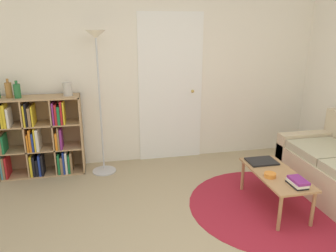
% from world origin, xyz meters
% --- Properties ---
extents(wall_back, '(7.52, 0.11, 2.60)m').
position_xyz_m(wall_back, '(0.01, 2.59, 1.29)').
color(wall_back, silver).
rests_on(wall_back, ground_plane).
extents(rug, '(1.72, 1.72, 0.01)m').
position_xyz_m(rug, '(0.91, 0.99, 0.00)').
color(rug, maroon).
rests_on(rug, ground_plane).
extents(bookshelf, '(1.05, 0.34, 1.03)m').
position_xyz_m(bookshelf, '(-1.62, 2.38, 0.50)').
color(bookshelf, tan).
rests_on(bookshelf, ground_plane).
extents(floor_lamp, '(0.31, 0.31, 1.83)m').
position_xyz_m(floor_lamp, '(-0.82, 2.25, 1.37)').
color(floor_lamp, '#B7B7BC').
rests_on(floor_lamp, ground_plane).
extents(coffee_table, '(0.43, 0.91, 0.40)m').
position_xyz_m(coffee_table, '(0.96, 0.98, 0.35)').
color(coffee_table, '#AD7F51').
rests_on(coffee_table, ground_plane).
extents(laptop, '(0.32, 0.25, 0.02)m').
position_xyz_m(laptop, '(0.94, 1.26, 0.41)').
color(laptop, black).
rests_on(laptop, coffee_table).
extents(bowl, '(0.12, 0.12, 0.04)m').
position_xyz_m(bowl, '(0.84, 0.90, 0.42)').
color(bowl, orange).
rests_on(bowl, coffee_table).
extents(book_stack_on_table, '(0.13, 0.22, 0.07)m').
position_xyz_m(book_stack_on_table, '(1.00, 0.67, 0.43)').
color(book_stack_on_table, black).
rests_on(book_stack_on_table, coffee_table).
extents(bottle_middle, '(0.08, 0.08, 0.24)m').
position_xyz_m(bottle_middle, '(-1.90, 2.39, 1.13)').
color(bottle_middle, olive).
rests_on(bottle_middle, bookshelf).
extents(bottle_right, '(0.08, 0.08, 0.21)m').
position_xyz_m(bottle_right, '(-1.79, 2.36, 1.12)').
color(bottle_right, '#236633').
rests_on(bottle_right, bookshelf).
extents(vase_on_shelf, '(0.12, 0.12, 0.17)m').
position_xyz_m(vase_on_shelf, '(-1.21, 2.38, 1.11)').
color(vase_on_shelf, '#B7B2A8').
rests_on(vase_on_shelf, bookshelf).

